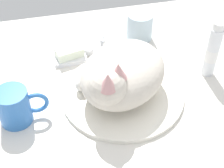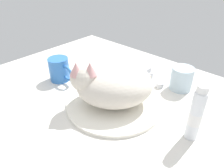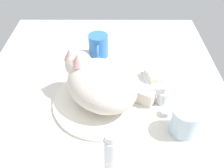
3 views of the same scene
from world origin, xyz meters
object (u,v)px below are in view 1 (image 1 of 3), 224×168
soap_bar (69,52)px  cat (120,74)px  coffee_mug (15,106)px  rinse_cup (140,26)px  faucet (107,46)px  toothpaste_bottle (213,51)px

soap_bar → cat: bearing=-60.7°
coffee_mug → rinse_cup: coffee_mug is taller
faucet → coffee_mug: bearing=-142.9°
cat → soap_bar: bearing=119.3°
rinse_cup → soap_bar: (-21.71, -5.40, -1.63)cm
coffee_mug → toothpaste_bottle: 49.78cm
cat → toothpaste_bottle: (24.89, 3.36, -0.10)cm
rinse_cup → coffee_mug: bearing=-145.7°
soap_bar → toothpaste_bottle: size_ratio=0.47×
rinse_cup → toothpaste_bottle: toothpaste_bottle is taller
faucet → coffee_mug: (-25.36, -19.21, 1.42)cm
faucet → cat: 18.06cm
coffee_mug → rinse_cup: 44.01cm
coffee_mug → rinse_cup: bearing=34.3°
cat → soap_bar: size_ratio=4.27×
rinse_cup → soap_bar: bearing=-166.0°
faucet → cat: (-0.82, -17.46, 4.54)cm
coffee_mug → soap_bar: (14.64, 19.40, -1.90)cm
coffee_mug → rinse_cup: (36.36, 24.80, -0.28)cm
coffee_mug → toothpaste_bottle: (49.43, 5.11, 3.02)cm
cat → soap_bar: 20.85cm
cat → toothpaste_bottle: bearing=7.7°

